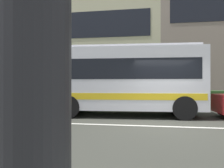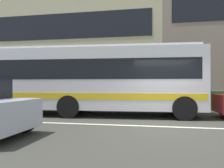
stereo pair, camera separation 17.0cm
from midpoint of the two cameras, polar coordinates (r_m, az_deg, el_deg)
name	(u,v)px [view 2 (the right image)]	position (r m, az deg, el deg)	size (l,w,h in m)	color
ground_plane	(169,127)	(7.49, 16.37, -11.51)	(160.00, 160.00, 0.00)	#3A3B33
lane_centre_line	(169,127)	(7.49, 16.37, -11.48)	(60.00, 0.16, 0.01)	silver
hedge_row_far	(171,99)	(13.40, 16.58, -4.12)	(19.78, 1.10, 1.09)	#305726
apartment_block_left	(66,47)	(24.43, -12.54, 10.20)	(20.98, 9.62, 11.71)	#BFBA92
transit_bus	(89,78)	(10.01, -6.05, 1.60)	(10.67, 3.03, 3.24)	silver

